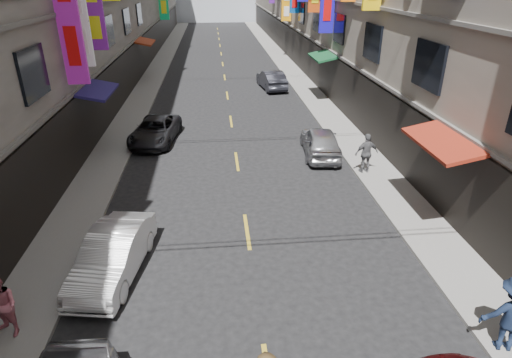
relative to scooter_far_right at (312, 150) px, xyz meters
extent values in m
cube|color=slate|center=(-9.50, 18.01, -0.38)|extent=(2.00, 90.00, 0.12)
cube|color=slate|center=(2.50, 18.01, -0.38)|extent=(2.00, 90.00, 0.12)
cube|color=black|center=(-10.45, 18.01, 1.06)|extent=(0.12, 85.50, 3.00)
cube|color=#66635E|center=(-10.44, 18.01, 2.76)|extent=(0.16, 90.00, 0.14)
cube|color=black|center=(3.45, 18.01, 1.06)|extent=(0.12, 85.50, 3.00)
cube|color=#66635E|center=(3.44, 18.01, 2.76)|extent=(0.16, 90.00, 0.14)
cube|color=#9A1C94|center=(-9.96, 0.19, 5.98)|extent=(0.88, 0.18, 5.45)
cylinder|color=black|center=(-10.01, 0.19, 5.98)|extent=(0.98, 0.08, 0.08)
cube|color=silver|center=(-10.04, 2.08, 5.54)|extent=(0.71, 0.18, 3.83)
cylinder|color=black|center=(-10.09, 2.08, 5.54)|extent=(0.81, 0.08, 0.08)
cube|color=#66167E|center=(-9.95, 4.24, 5.89)|extent=(0.89, 0.18, 3.76)
cylinder|color=black|center=(-10.00, 4.24, 5.89)|extent=(0.99, 0.08, 0.08)
cube|color=orange|center=(2.93, 26.06, 4.84)|extent=(0.95, 0.18, 3.22)
cylinder|color=black|center=(2.98, 26.06, 4.84)|extent=(1.05, 0.08, 0.08)
cube|color=maroon|center=(2.80, -5.99, 2.56)|extent=(1.39, 3.20, 0.41)
cube|color=navy|center=(-9.80, 2.01, 2.56)|extent=(1.39, 3.20, 0.41)
cube|color=#134A27|center=(2.80, 10.01, 2.56)|extent=(1.39, 3.20, 0.41)
cube|color=maroon|center=(-9.80, 18.01, 2.56)|extent=(1.39, 3.20, 0.41)
cube|color=gold|center=(-3.50, -5.99, -0.44)|extent=(0.12, 2.20, 0.01)
cube|color=gold|center=(-3.50, 0.01, -0.44)|extent=(0.12, 2.20, 0.01)
cube|color=gold|center=(-3.50, 6.01, -0.44)|extent=(0.12, 2.20, 0.01)
cube|color=gold|center=(-3.50, 12.01, -0.44)|extent=(0.12, 2.20, 0.01)
cube|color=gold|center=(-3.50, 18.01, -0.44)|extent=(0.12, 2.20, 0.01)
cube|color=gold|center=(-3.50, 24.01, -0.44)|extent=(0.12, 2.20, 0.01)
cube|color=gold|center=(-3.50, 30.01, -0.44)|extent=(0.12, 2.20, 0.01)
cube|color=gold|center=(-3.50, 36.01, -0.44)|extent=(0.12, 2.20, 0.01)
cube|color=gold|center=(-3.50, 42.01, -0.44)|extent=(0.12, 2.20, 0.01)
cube|color=gold|center=(-3.50, 48.01, -0.44)|extent=(0.12, 2.20, 0.01)
cube|color=gold|center=(-3.50, 54.01, -0.44)|extent=(0.12, 2.20, 0.01)
cylinder|color=black|center=(-0.22, -0.64, -0.19)|extent=(0.28, 0.51, 0.50)
cylinder|color=black|center=(0.20, 0.58, -0.19)|extent=(0.28, 0.51, 0.50)
cube|color=black|center=(-0.01, -0.03, -0.04)|extent=(0.71, 1.33, 0.18)
cube|color=black|center=(0.07, 0.21, 0.31)|extent=(0.48, 0.62, 0.22)
cylinder|color=black|center=(-0.19, -0.55, 0.26)|extent=(0.19, 0.36, 0.88)
cylinder|color=black|center=(-0.19, -0.55, 0.61)|extent=(0.49, 0.22, 0.06)
imported|color=white|center=(-7.44, -7.86, 0.21)|extent=(2.02, 4.16, 1.31)
imported|color=black|center=(-7.50, 3.02, 0.16)|extent=(2.60, 4.59, 1.21)
imported|color=#AEAFB3|center=(0.50, 0.43, 0.24)|extent=(1.97, 4.14, 1.37)
imported|color=#292931|center=(-0.10, 13.69, 0.24)|extent=(1.96, 4.32, 1.37)
imported|color=#D57081|center=(-9.45, -10.10, 0.50)|extent=(0.96, 0.85, 1.64)
imported|color=#142038|center=(1.90, -11.58, 0.62)|extent=(1.33, 0.90, 1.89)
imported|color=#5A5A5C|center=(1.90, -1.95, 0.54)|extent=(1.07, 0.69, 1.72)
camera|label=1|loc=(-4.39, -18.17, 7.36)|focal=30.00mm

